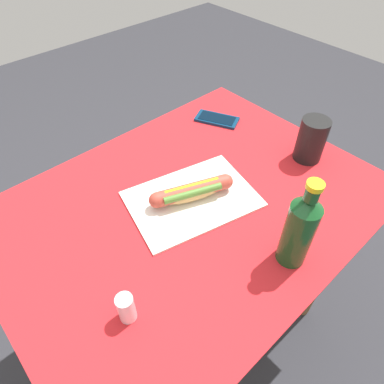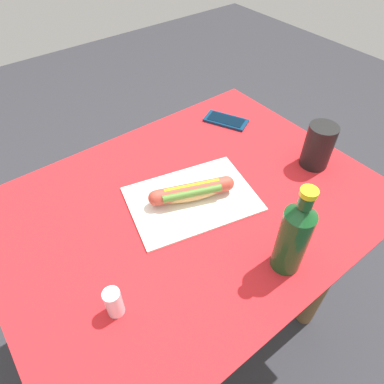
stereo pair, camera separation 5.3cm
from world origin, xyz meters
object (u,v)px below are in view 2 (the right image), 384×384
at_px(hot_dog, 192,191).
at_px(salt_shaker, 114,302).
at_px(cell_phone, 226,120).
at_px(soda_bottle, 294,236).
at_px(drinking_cup, 318,146).

distance_m(hot_dog, salt_shaker, 0.36).
height_order(cell_phone, soda_bottle, soda_bottle).
height_order(hot_dog, soda_bottle, soda_bottle).
distance_m(drinking_cup, salt_shaker, 0.71).
relative_size(hot_dog, drinking_cup, 1.66).
height_order(soda_bottle, salt_shaker, soda_bottle).
xyz_separation_m(cell_phone, drinking_cup, (-0.06, 0.33, 0.06)).
relative_size(hot_dog, salt_shaker, 3.05).
bearing_deg(soda_bottle, salt_shaker, -20.30).
relative_size(cell_phone, soda_bottle, 0.67).
bearing_deg(hot_dog, soda_bottle, 99.16).
distance_m(soda_bottle, drinking_cup, 0.39).
bearing_deg(soda_bottle, drinking_cup, -150.86).
height_order(hot_dog, cell_phone, hot_dog).
bearing_deg(hot_dog, drinking_cup, 164.91).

